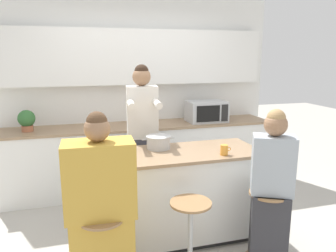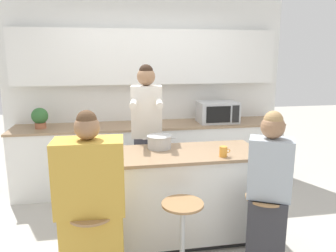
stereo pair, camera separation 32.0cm
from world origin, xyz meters
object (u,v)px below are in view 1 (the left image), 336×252
object	(u,v)px
cooking_pot	(158,142)
bar_stool_rightmost	(267,226)
fruit_bowl	(86,150)
microwave	(206,111)
person_cooking	(143,142)
potted_plant	(27,120)
person_wrapped_blanket	(101,213)
bar_stool_center	(190,238)
kitchen_island	(170,196)
coffee_cup_near	(224,150)
person_seated_near	(271,195)

from	to	relation	value
cooking_pot	bar_stool_rightmost	bearing A→B (deg)	-44.52
fruit_bowl	microwave	world-z (taller)	microwave
person_cooking	fruit_bowl	xyz separation A→B (m)	(-0.63, -0.36, 0.06)
potted_plant	person_wrapped_blanket	bearing A→B (deg)	-70.02
bar_stool_center	person_cooking	size ratio (longest dim) A/B	0.38
kitchen_island	person_cooking	world-z (taller)	person_cooking
microwave	coffee_cup_near	bearing A→B (deg)	-106.57
bar_stool_rightmost	microwave	world-z (taller)	microwave
kitchen_island	person_cooking	bearing A→B (deg)	105.07
person_wrapped_blanket	coffee_cup_near	bearing A→B (deg)	21.07
person_cooking	person_seated_near	world-z (taller)	person_cooking
kitchen_island	potted_plant	world-z (taller)	potted_plant
person_wrapped_blanket	fruit_bowl	bearing A→B (deg)	96.39
person_cooking	fruit_bowl	size ratio (longest dim) A/B	8.68
bar_stool_rightmost	kitchen_island	bearing A→B (deg)	139.58
coffee_cup_near	kitchen_island	bearing A→B (deg)	155.16
bar_stool_center	bar_stool_rightmost	xyz separation A→B (m)	(0.72, -0.01, 0.00)
bar_stool_center	kitchen_island	bearing A→B (deg)	90.00
cooking_pot	coffee_cup_near	distance (m)	0.67
cooking_pot	fruit_bowl	world-z (taller)	cooking_pot
coffee_cup_near	fruit_bowl	bearing A→B (deg)	161.20
bar_stool_rightmost	coffee_cup_near	bearing A→B (deg)	122.18
kitchen_island	bar_stool_rightmost	distance (m)	0.96
coffee_cup_near	microwave	bearing A→B (deg)	73.43
bar_stool_rightmost	person_seated_near	size ratio (longest dim) A/B	0.48
bar_stool_rightmost	cooking_pot	xyz separation A→B (m)	(-0.80, 0.78, 0.64)
person_wrapped_blanket	microwave	xyz separation A→B (m)	(1.66, 1.98, 0.38)
kitchen_island	bar_stool_center	xyz separation A→B (m)	(0.00, -0.61, -0.12)
bar_stool_center	person_seated_near	bearing A→B (deg)	-1.49
kitchen_island	person_cooking	distance (m)	0.73
coffee_cup_near	potted_plant	world-z (taller)	potted_plant
coffee_cup_near	person_wrapped_blanket	bearing A→B (deg)	-161.16
bar_stool_rightmost	cooking_pot	distance (m)	1.29
cooking_pot	coffee_cup_near	size ratio (longest dim) A/B	3.18
cooking_pot	potted_plant	bearing A→B (deg)	138.51
kitchen_island	bar_stool_center	world-z (taller)	kitchen_island
person_wrapped_blanket	person_seated_near	size ratio (longest dim) A/B	1.03
kitchen_island	coffee_cup_near	xyz separation A→B (m)	(0.47, -0.22, 0.50)
person_wrapped_blanket	coffee_cup_near	size ratio (longest dim) A/B	13.73
person_seated_near	fruit_bowl	xyz separation A→B (m)	(-1.52, 0.84, 0.29)
person_wrapped_blanket	cooking_pot	distance (m)	1.07
kitchen_island	person_wrapped_blanket	xyz separation A→B (m)	(-0.72, -0.63, 0.22)
person_seated_near	coffee_cup_near	world-z (taller)	person_seated_near
person_cooking	coffee_cup_near	bearing A→B (deg)	-45.07
bar_stool_rightmost	microwave	size ratio (longest dim) A/B	1.23
microwave	potted_plant	world-z (taller)	microwave
cooking_pot	fruit_bowl	distance (m)	0.71
kitchen_island	fruit_bowl	size ratio (longest dim) A/B	8.94
potted_plant	bar_stool_rightmost	bearing A→B (deg)	-42.63
microwave	bar_stool_rightmost	bearing A→B (deg)	-96.33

